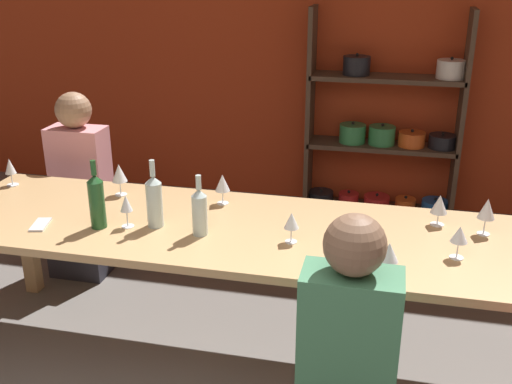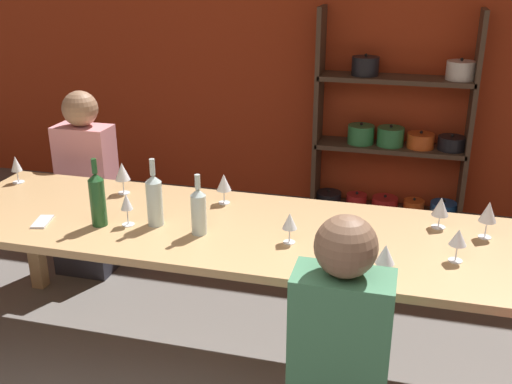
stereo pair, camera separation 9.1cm
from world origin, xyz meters
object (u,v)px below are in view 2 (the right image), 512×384
(wine_glass_white_a, at_px, (16,165))
(wine_glass_red_b, at_px, (224,183))
(wine_glass_white_b, at_px, (122,172))
(wine_glass_red_a, at_px, (488,213))
(person_far_a, at_px, (90,202))
(wine_bottle_amber, at_px, (98,198))
(shelf_unit, at_px, (394,138))
(wine_glass_red_c, at_px, (127,203))
(cell_phone, at_px, (42,222))
(wine_glass_empty_b, at_px, (458,238))
(wine_glass_white_c, at_px, (441,207))
(wine_bottle_dark, at_px, (154,199))
(wine_bottle_green, at_px, (199,210))
(dining_table, at_px, (251,241))
(wine_glass_empty_c, at_px, (290,222))
(wine_glass_empty_a, at_px, (355,248))
(wine_glass_white_d, at_px, (385,255))

(wine_glass_white_a, relative_size, wine_glass_red_b, 0.98)
(wine_glass_white_b, height_order, wine_glass_red_a, wine_glass_red_a)
(person_far_a, bearing_deg, wine_bottle_amber, 123.40)
(shelf_unit, xyz_separation_m, wine_glass_red_b, (-0.81, -1.89, 0.22))
(wine_glass_red_c, height_order, cell_phone, wine_glass_red_c)
(wine_glass_empty_b, relative_size, wine_glass_white_b, 0.85)
(shelf_unit, bearing_deg, wine_glass_white_c, -81.24)
(wine_glass_white_b, bearing_deg, wine_glass_white_a, 179.97)
(wine_glass_white_a, bearing_deg, wine_bottle_dark, -18.66)
(wine_bottle_green, bearing_deg, wine_glass_red_a, 12.87)
(dining_table, bearing_deg, wine_bottle_amber, -168.03)
(wine_bottle_amber, distance_m, cell_phone, 0.32)
(wine_bottle_amber, height_order, person_far_a, person_far_a)
(wine_glass_white_b, distance_m, wine_glass_red_c, 0.44)
(shelf_unit, relative_size, wine_bottle_amber, 4.80)
(wine_bottle_dark, xyz_separation_m, wine_glass_white_b, (-0.34, 0.34, -0.01))
(wine_bottle_amber, xyz_separation_m, wine_glass_red_c, (0.13, 0.03, -0.02))
(wine_glass_white_b, bearing_deg, wine_bottle_dark, -45.02)
(wine_bottle_amber, xyz_separation_m, person_far_a, (-0.59, 0.90, -0.44))
(wine_bottle_amber, distance_m, wine_glass_empty_b, 1.68)
(wine_glass_white_b, relative_size, wine_glass_empty_c, 1.21)
(wine_glass_empty_a, bearing_deg, wine_glass_white_c, 58.67)
(dining_table, xyz_separation_m, wine_glass_empty_a, (0.53, -0.34, 0.20))
(wine_glass_white_c, distance_m, person_far_a, 2.30)
(wine_glass_red_a, height_order, wine_glass_empty_c, wine_glass_red_a)
(wine_bottle_green, xyz_separation_m, wine_glass_white_b, (-0.59, 0.39, 0.00))
(wine_glass_white_b, bearing_deg, wine_bottle_green, -33.35)
(wine_bottle_green, height_order, wine_glass_empty_a, wine_bottle_green)
(person_far_a, bearing_deg, wine_glass_red_a, 166.75)
(shelf_unit, bearing_deg, wine_glass_empty_b, -80.94)
(wine_glass_empty_a, relative_size, wine_glass_red_b, 1.03)
(wine_bottle_amber, bearing_deg, wine_glass_red_a, 10.36)
(wine_glass_empty_c, distance_m, wine_glass_white_c, 0.76)
(wine_bottle_green, distance_m, wine_glass_white_c, 1.16)
(dining_table, xyz_separation_m, wine_bottle_green, (-0.22, -0.12, 0.19))
(shelf_unit, xyz_separation_m, person_far_a, (-1.91, -1.41, -0.19))
(wine_bottle_dark, relative_size, wine_glass_red_b, 2.07)
(wine_glass_white_a, distance_m, wine_glass_empty_a, 2.10)
(wine_glass_white_c, distance_m, cell_phone, 1.96)
(wine_bottle_green, bearing_deg, wine_glass_empty_c, 1.60)
(wine_bottle_amber, xyz_separation_m, wine_glass_white_c, (1.61, 0.40, -0.04))
(cell_phone, bearing_deg, wine_glass_red_b, 30.70)
(cell_phone, bearing_deg, wine_glass_red_a, 10.27)
(wine_glass_empty_c, relative_size, wine_glass_white_c, 0.94)
(dining_table, distance_m, wine_glass_red_b, 0.40)
(cell_phone, bearing_deg, wine_glass_white_d, -4.31)
(wine_glass_red_b, xyz_separation_m, wine_glass_red_c, (-0.37, -0.39, 0.00))
(cell_phone, bearing_deg, wine_glass_white_a, 134.80)
(wine_glass_empty_b, relative_size, cell_phone, 0.93)
(wine_glass_empty_a, relative_size, wine_glass_red_c, 1.02)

